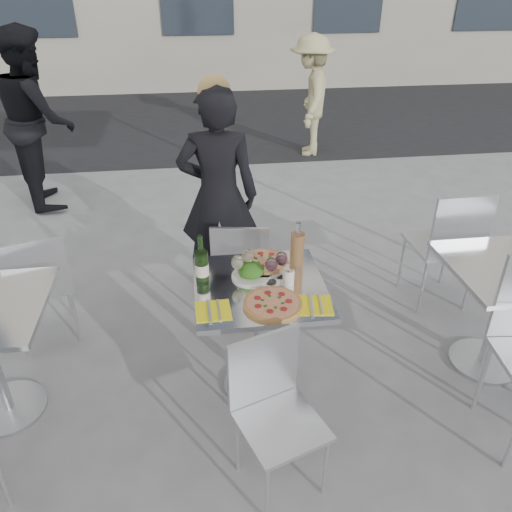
{
  "coord_description": "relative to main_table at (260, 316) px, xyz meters",
  "views": [
    {
      "loc": [
        -0.33,
        -2.27,
        2.27
      ],
      "look_at": [
        0.0,
        0.15,
        0.85
      ],
      "focal_mm": 35.0,
      "sensor_mm": 36.0,
      "label": 1
    }
  ],
  "objects": [
    {
      "name": "side_chair_rfar",
      "position": [
        1.48,
        0.67,
        0.02
      ],
      "size": [
        0.44,
        0.46,
        0.95
      ],
      "rotation": [
        0.0,
        0.0,
        3.17
      ],
      "color": "silver",
      "rests_on": "ground"
    },
    {
      "name": "wine_bottle",
      "position": [
        -0.31,
        0.07,
        0.32
      ],
      "size": [
        0.07,
        0.07,
        0.29
      ],
      "color": "#2A531F",
      "rests_on": "main_table"
    },
    {
      "name": "side_table_right",
      "position": [
        1.5,
        0.0,
        0.0
      ],
      "size": [
        0.72,
        0.72,
        0.75
      ],
      "color": "#B7BABF",
      "rests_on": "ground"
    },
    {
      "name": "street_asphalt",
      "position": [
        0.0,
        6.5,
        -0.54
      ],
      "size": [
        24.0,
        5.0,
        0.0
      ],
      "primitive_type": "cube",
      "color": "black",
      "rests_on": "ground"
    },
    {
      "name": "ground",
      "position": [
        0.0,
        0.0,
        -0.54
      ],
      "size": [
        80.0,
        80.0,
        0.0
      ],
      "primitive_type": "plane",
      "color": "slate"
    },
    {
      "name": "pedestrian_a",
      "position": [
        -1.88,
        3.15,
        0.37
      ],
      "size": [
        0.93,
        1.05,
        1.82
      ],
      "primitive_type": "imported",
      "rotation": [
        0.0,
        0.0,
        1.88
      ],
      "color": "black",
      "rests_on": "ground"
    },
    {
      "name": "chair_near",
      "position": [
        -0.02,
        -0.6,
        -0.06
      ],
      "size": [
        0.48,
        0.48,
        0.81
      ],
      "rotation": [
        0.0,
        0.0,
        0.34
      ],
      "color": "silver",
      "rests_on": "ground"
    },
    {
      "name": "sugar_shaker",
      "position": [
        0.16,
        -0.01,
        0.26
      ],
      "size": [
        0.06,
        0.06,
        0.11
      ],
      "color": "white",
      "rests_on": "main_table"
    },
    {
      "name": "wineglass_red_a",
      "position": [
        0.07,
        0.02,
        0.32
      ],
      "size": [
        0.07,
        0.07,
        0.16
      ],
      "color": "white",
      "rests_on": "main_table"
    },
    {
      "name": "wineglass_white_a",
      "position": [
        -0.11,
        0.07,
        0.32
      ],
      "size": [
        0.07,
        0.07,
        0.16
      ],
      "color": "white",
      "rests_on": "main_table"
    },
    {
      "name": "napkin_left",
      "position": [
        -0.27,
        -0.2,
        0.21
      ],
      "size": [
        0.18,
        0.2,
        0.01
      ],
      "rotation": [
        0.0,
        0.0,
        0.02
      ],
      "color": "#FFF916",
      "rests_on": "main_table"
    },
    {
      "name": "pedestrian_b",
      "position": [
        1.31,
        4.36,
        0.24
      ],
      "size": [
        0.78,
        1.1,
        1.55
      ],
      "primitive_type": "imported",
      "rotation": [
        0.0,
        0.0,
        4.5
      ],
      "color": "tan",
      "rests_on": "ground"
    },
    {
      "name": "salad_plate",
      "position": [
        -0.04,
        0.09,
        0.25
      ],
      "size": [
        0.22,
        0.22,
        0.09
      ],
      "color": "white",
      "rests_on": "main_table"
    },
    {
      "name": "main_table",
      "position": [
        0.0,
        0.0,
        0.0
      ],
      "size": [
        0.72,
        0.72,
        0.75
      ],
      "color": "#B7BABF",
      "rests_on": "ground"
    },
    {
      "name": "woman_diner",
      "position": [
        -0.15,
        1.12,
        0.27
      ],
      "size": [
        0.63,
        0.46,
        1.62
      ],
      "primitive_type": "imported",
      "rotation": [
        0.0,
        0.0,
        3.02
      ],
      "color": "black",
      "rests_on": "ground"
    },
    {
      "name": "side_chair_lfar",
      "position": [
        -1.36,
        0.61,
        -0.04
      ],
      "size": [
        0.49,
        0.5,
        0.85
      ],
      "rotation": [
        0.0,
        0.0,
        3.47
      ],
      "color": "silver",
      "rests_on": "ground"
    },
    {
      "name": "napkin_right",
      "position": [
        0.26,
        -0.23,
        0.21
      ],
      "size": [
        0.2,
        0.2,
        0.01
      ],
      "rotation": [
        0.0,
        0.0,
        -0.13
      ],
      "color": "#FFF916",
      "rests_on": "main_table"
    },
    {
      "name": "wineglass_white_b",
      "position": [
        -0.05,
        0.14,
        0.32
      ],
      "size": [
        0.07,
        0.07,
        0.16
      ],
      "color": "white",
      "rests_on": "main_table"
    },
    {
      "name": "chair_far",
      "position": [
        -0.04,
        0.63,
        -0.04
      ],
      "size": [
        0.44,
        0.45,
        0.84
      ],
      "rotation": [
        0.0,
        0.0,
        2.98
      ],
      "color": "silver",
      "rests_on": "ground"
    },
    {
      "name": "pizza_far",
      "position": [
        0.06,
        0.22,
        0.23
      ],
      "size": [
        0.32,
        0.32,
        0.03
      ],
      "color": "white",
      "rests_on": "main_table"
    },
    {
      "name": "pizza_near",
      "position": [
        0.04,
        -0.2,
        0.22
      ],
      "size": [
        0.31,
        0.31,
        0.02
      ],
      "color": "tan",
      "rests_on": "main_table"
    },
    {
      "name": "carafe",
      "position": [
        0.24,
        0.16,
        0.33
      ],
      "size": [
        0.08,
        0.08,
        0.29
      ],
      "color": "tan",
      "rests_on": "main_table"
    },
    {
      "name": "wineglass_red_b",
      "position": [
        0.13,
        0.08,
        0.32
      ],
      "size": [
        0.07,
        0.07,
        0.16
      ],
      "color": "white",
      "rests_on": "main_table"
    }
  ]
}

